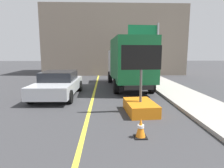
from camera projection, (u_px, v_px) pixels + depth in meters
lane_center_stripe at (79, 152)px, 4.71m from camera, size 0.14×36.00×0.01m
arrow_board_trailer at (140, 101)px, 7.74m from camera, size 1.60×1.89×2.70m
box_truck at (129, 62)px, 13.07m from camera, size 2.72×6.86×3.33m
pickup_car at (58, 84)px, 10.67m from camera, size 2.21×4.69×1.38m
highway_guide_sign at (149, 41)px, 17.02m from camera, size 2.78×0.37×5.00m
far_building_block at (114, 42)px, 23.24m from camera, size 15.41×6.82×7.39m
traffic_cone_mid_lane at (141, 128)px, 5.48m from camera, size 0.36×0.36×0.59m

